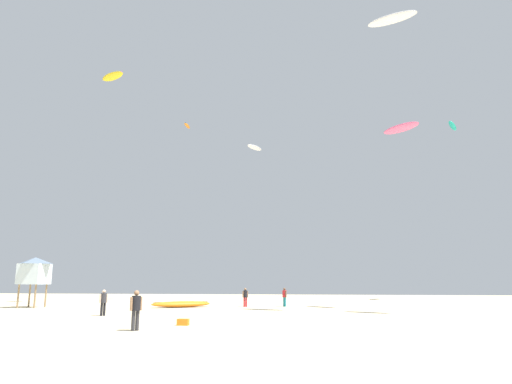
# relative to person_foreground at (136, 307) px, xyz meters

# --- Properties ---
(ground_plane) EXTENTS (120.00, 120.00, 0.00)m
(ground_plane) POSITION_rel_person_foreground_xyz_m (3.90, -4.30, -1.03)
(ground_plane) COLOR beige
(person_foreground) EXTENTS (0.42, 0.47, 1.77)m
(person_foreground) POSITION_rel_person_foreground_xyz_m (0.00, 0.00, 0.00)
(person_foreground) COLOR #2D2D33
(person_foreground) RESTS_ON ground
(person_midground) EXTENTS (0.41, 0.42, 1.63)m
(person_midground) POSITION_rel_person_foreground_xyz_m (-5.52, 8.17, -0.08)
(person_midground) COLOR black
(person_midground) RESTS_ON ground
(person_left) EXTENTS (0.46, 0.36, 1.59)m
(person_left) POSITION_rel_person_foreground_xyz_m (1.89, 19.49, -0.10)
(person_left) COLOR #B21E23
(person_left) RESTS_ON ground
(person_right) EXTENTS (0.38, 0.43, 1.60)m
(person_right) POSITION_rel_person_foreground_xyz_m (5.21, 20.26, -0.10)
(person_right) COLOR teal
(person_right) RESTS_ON ground
(kite_grounded_near) EXTENTS (5.04, 3.93, 0.62)m
(kite_grounded_near) POSITION_rel_person_foreground_xyz_m (-3.33, 17.97, -0.74)
(kite_grounded_near) COLOR orange
(kite_grounded_near) RESTS_ON ground
(lifeguard_tower) EXTENTS (2.30, 2.30, 4.15)m
(lifeguard_tower) POSITION_rel_person_foreground_xyz_m (-15.61, 15.96, 2.02)
(lifeguard_tower) COLOR #8C704C
(lifeguard_tower) RESTS_ON ground
(cooler_box) EXTENTS (0.56, 0.36, 0.32)m
(cooler_box) POSITION_rel_person_foreground_xyz_m (1.40, 2.70, -0.87)
(cooler_box) COLOR orange
(cooler_box) RESTS_ON ground
(kite_aloft_0) EXTENTS (3.91, 2.53, 0.54)m
(kite_aloft_0) POSITION_rel_person_foreground_xyz_m (14.28, 12.65, 20.90)
(kite_aloft_0) COLOR white
(kite_aloft_1) EXTENTS (2.13, 3.09, 0.48)m
(kite_aloft_1) POSITION_rel_person_foreground_xyz_m (0.31, 36.66, 18.32)
(kite_aloft_1) COLOR white
(kite_aloft_2) EXTENTS (3.30, 2.25, 0.75)m
(kite_aloft_2) POSITION_rel_person_foreground_xyz_m (-13.27, 23.02, 22.80)
(kite_aloft_2) COLOR yellow
(kite_aloft_3) EXTENTS (3.16, 3.23, 0.66)m
(kite_aloft_3) POSITION_rel_person_foreground_xyz_m (15.41, 17.84, 13.84)
(kite_aloft_3) COLOR #E5598C
(kite_aloft_4) EXTENTS (0.76, 2.08, 0.39)m
(kite_aloft_4) POSITION_rel_person_foreground_xyz_m (-7.26, 31.17, 19.78)
(kite_aloft_4) COLOR orange
(kite_aloft_6) EXTENTS (2.12, 3.55, 0.88)m
(kite_aloft_6) POSITION_rel_person_foreground_xyz_m (24.62, 34.60, 19.45)
(kite_aloft_6) COLOR #19B29E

